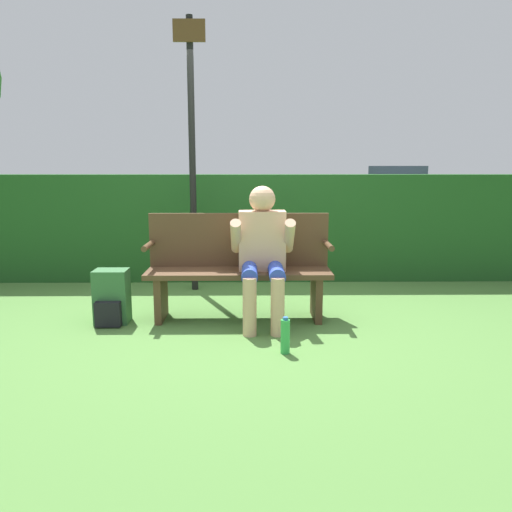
{
  "coord_description": "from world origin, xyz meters",
  "views": [
    {
      "loc": [
        0.09,
        -4.26,
        1.33
      ],
      "look_at": [
        0.15,
        -0.1,
        0.58
      ],
      "focal_mm": 35.0,
      "sensor_mm": 36.0,
      "label": 1
    }
  ],
  "objects_px": {
    "person_seated": "(262,248)",
    "water_bottle": "(285,336)",
    "parked_car": "(396,193)",
    "park_bench": "(239,266)",
    "signpost": "(192,145)",
    "backpack": "(112,298)"
  },
  "relations": [
    {
      "from": "person_seated",
      "to": "backpack",
      "type": "height_order",
      "value": "person_seated"
    },
    {
      "from": "water_bottle",
      "to": "parked_car",
      "type": "bearing_deg",
      "value": 69.78
    },
    {
      "from": "park_bench",
      "to": "person_seated",
      "type": "height_order",
      "value": "person_seated"
    },
    {
      "from": "person_seated",
      "to": "backpack",
      "type": "xyz_separation_m",
      "value": [
        -1.3,
        -0.03,
        -0.43
      ]
    },
    {
      "from": "backpack",
      "to": "signpost",
      "type": "xyz_separation_m",
      "value": [
        0.59,
        1.19,
        1.33
      ]
    },
    {
      "from": "signpost",
      "to": "parked_car",
      "type": "relative_size",
      "value": 0.61
    },
    {
      "from": "park_bench",
      "to": "signpost",
      "type": "relative_size",
      "value": 0.57
    },
    {
      "from": "backpack",
      "to": "water_bottle",
      "type": "bearing_deg",
      "value": -27.04
    },
    {
      "from": "backpack",
      "to": "signpost",
      "type": "distance_m",
      "value": 1.88
    },
    {
      "from": "park_bench",
      "to": "person_seated",
      "type": "distance_m",
      "value": 0.31
    },
    {
      "from": "park_bench",
      "to": "water_bottle",
      "type": "xyz_separation_m",
      "value": [
        0.35,
        -0.91,
        -0.34
      ]
    },
    {
      "from": "signpost",
      "to": "parked_car",
      "type": "distance_m",
      "value": 9.41
    },
    {
      "from": "park_bench",
      "to": "backpack",
      "type": "xyz_separation_m",
      "value": [
        -1.09,
        -0.17,
        -0.24
      ]
    },
    {
      "from": "person_seated",
      "to": "backpack",
      "type": "relative_size",
      "value": 2.51
    },
    {
      "from": "backpack",
      "to": "parked_car",
      "type": "bearing_deg",
      "value": 61.14
    },
    {
      "from": "person_seated",
      "to": "water_bottle",
      "type": "bearing_deg",
      "value": -79.31
    },
    {
      "from": "person_seated",
      "to": "water_bottle",
      "type": "xyz_separation_m",
      "value": [
        0.14,
        -0.77,
        -0.52
      ]
    },
    {
      "from": "backpack",
      "to": "signpost",
      "type": "bearing_deg",
      "value": 63.88
    },
    {
      "from": "signpost",
      "to": "parked_car",
      "type": "height_order",
      "value": "signpost"
    },
    {
      "from": "person_seated",
      "to": "parked_car",
      "type": "height_order",
      "value": "parked_car"
    },
    {
      "from": "signpost",
      "to": "person_seated",
      "type": "bearing_deg",
      "value": -58.57
    },
    {
      "from": "water_bottle",
      "to": "person_seated",
      "type": "bearing_deg",
      "value": 100.69
    }
  ]
}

